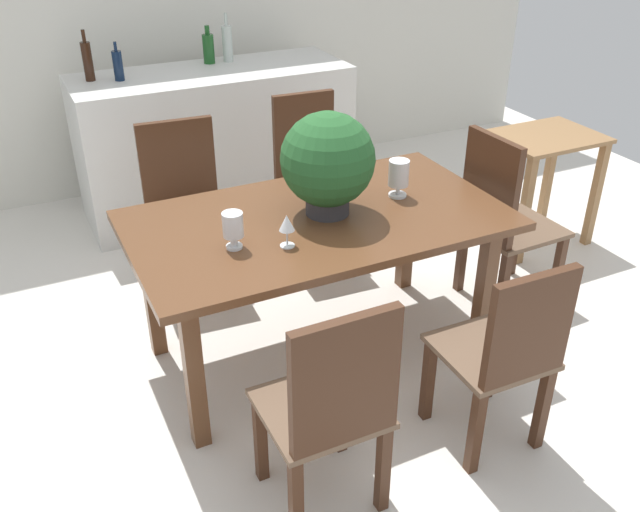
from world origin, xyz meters
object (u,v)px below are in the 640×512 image
at_px(crystal_vase_center_near, 233,227).
at_px(kitchen_counter, 216,142).
at_px(chair_far_right, 310,175).
at_px(wine_bottle_amber, 88,61).
at_px(chair_far_left, 185,201).
at_px(wine_glass, 287,224).
at_px(dining_table, 318,234).
at_px(flower_centerpiece, 328,162).
at_px(crystal_vase_left, 399,175).
at_px(chair_near_right, 506,351).
at_px(chair_near_left, 332,406).
at_px(wine_bottle_tall, 118,65).
at_px(wine_bottle_green, 227,43).
at_px(side_table, 543,162).
at_px(wine_bottle_clear, 208,48).
at_px(chair_foot_end, 501,216).

bearing_deg(crystal_vase_center_near, kitchen_counter, 74.31).
height_order(chair_far_right, wine_bottle_amber, wine_bottle_amber).
distance_m(chair_far_left, crystal_vase_center_near, 1.10).
bearing_deg(wine_glass, dining_table, 39.49).
xyz_separation_m(flower_centerpiece, crystal_vase_left, (0.39, 0.02, -0.14)).
distance_m(flower_centerpiece, wine_glass, 0.39).
distance_m(chair_near_right, chair_far_left, 2.00).
relative_size(chair_far_right, chair_near_left, 1.08).
bearing_deg(wine_bottle_tall, chair_far_left, -84.45).
relative_size(crystal_vase_left, wine_bottle_green, 0.57).
bearing_deg(side_table, chair_far_left, 168.38).
relative_size(crystal_vase_left, wine_glass, 1.26).
height_order(kitchen_counter, side_table, kitchen_counter).
xyz_separation_m(wine_bottle_clear, side_table, (1.63, -1.58, -0.54)).
bearing_deg(chair_foot_end, crystal_vase_center_near, 92.13).
xyz_separation_m(chair_near_right, wine_glass, (-0.62, 0.72, 0.37)).
relative_size(wine_glass, wine_bottle_tall, 0.61).
bearing_deg(chair_near_right, side_table, -134.26).
height_order(chair_foot_end, crystal_vase_left, chair_foot_end).
height_order(wine_bottle_tall, side_table, wine_bottle_tall).
height_order(chair_far_right, flower_centerpiece, flower_centerpiece).
bearing_deg(chair_far_right, dining_table, -109.58).
height_order(flower_centerpiece, wine_bottle_clear, flower_centerpiece).
bearing_deg(kitchen_counter, chair_far_right, -73.25).
distance_m(chair_foot_end, crystal_vase_center_near, 1.57).
xyz_separation_m(chair_far_right, side_table, (1.41, -0.45, -0.00)).
bearing_deg(flower_centerpiece, dining_table, -165.92).
relative_size(wine_glass, wine_bottle_amber, 0.47).
bearing_deg(side_table, chair_foot_end, -145.84).
bearing_deg(wine_bottle_green, wine_bottle_amber, -174.74).
distance_m(wine_glass, wine_bottle_green, 2.33).
xyz_separation_m(chair_far_right, wine_bottle_clear, (-0.22, 1.13, 0.54)).
bearing_deg(crystal_vase_center_near, flower_centerpiece, 14.09).
bearing_deg(wine_bottle_green, chair_far_left, -121.31).
bearing_deg(wine_glass, chair_far_left, 97.25).
bearing_deg(wine_bottle_clear, chair_far_left, -115.93).
relative_size(chair_foot_end, side_table, 1.38).
relative_size(flower_centerpiece, wine_bottle_tall, 2.00).
height_order(chair_near_left, wine_bottle_amber, wine_bottle_amber).
bearing_deg(dining_table, wine_bottle_green, 81.57).
xyz_separation_m(kitchen_counter, wine_bottle_green, (0.19, 0.19, 0.62)).
bearing_deg(dining_table, chair_near_right, -67.12).
bearing_deg(crystal_vase_center_near, side_table, 14.75).
relative_size(chair_far_left, crystal_vase_left, 5.26).
bearing_deg(crystal_vase_left, side_table, 18.22).
height_order(dining_table, crystal_vase_center_near, crystal_vase_center_near).
relative_size(dining_table, chair_foot_end, 1.73).
bearing_deg(wine_bottle_clear, wine_bottle_green, -2.93).
relative_size(dining_table, side_table, 2.38).
xyz_separation_m(chair_foot_end, wine_glass, (-1.33, -0.19, 0.33)).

